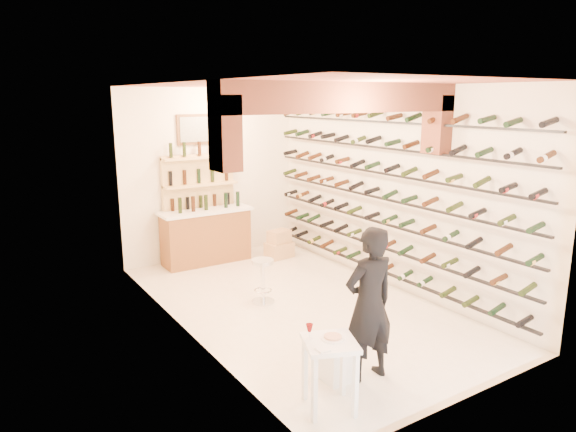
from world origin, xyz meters
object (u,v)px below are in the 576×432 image
object	(u,v)px
back_counter	(206,235)
wine_rack	(380,193)
white_stool	(338,358)
crate_lower	(279,250)
tasting_table	(330,353)
chrome_barstool	(263,278)
person	(369,304)

from	to	relation	value
back_counter	wine_rack	bearing A→B (deg)	-55.34
wine_rack	white_stool	size ratio (longest dim) A/B	12.11
crate_lower	back_counter	bearing A→B (deg)	159.67
back_counter	tasting_table	world-z (taller)	back_counter
white_stool	chrome_barstool	distance (m)	2.36
back_counter	tasting_table	xyz separation A→B (m)	(-0.93, -5.01, 0.06)
white_stool	person	distance (m)	0.70
person	chrome_barstool	xyz separation A→B (m)	(0.12, 2.49, -0.47)
tasting_table	crate_lower	bearing A→B (deg)	85.58
wine_rack	tasting_table	world-z (taller)	wine_rack
white_stool	person	xyz separation A→B (m)	(0.28, -0.17, 0.62)
person	wine_rack	bearing A→B (deg)	-132.06
wine_rack	white_stool	distance (m)	3.31
wine_rack	person	size ratio (longest dim) A/B	3.32
tasting_table	chrome_barstool	world-z (taller)	tasting_table
back_counter	chrome_barstool	xyz separation A→B (m)	(-0.10, -2.28, -0.14)
back_counter	person	xyz separation A→B (m)	(-0.22, -4.77, 0.33)
wine_rack	white_stool	bearing A→B (deg)	-140.05
tasting_table	crate_lower	size ratio (longest dim) A/B	1.76
wine_rack	crate_lower	distance (m)	2.63
back_counter	tasting_table	bearing A→B (deg)	-100.55
wine_rack	tasting_table	bearing A→B (deg)	-139.44
chrome_barstool	crate_lower	bearing A→B (deg)	52.07
wine_rack	chrome_barstool	bearing A→B (deg)	169.24
wine_rack	tasting_table	size ratio (longest dim) A/B	6.49
wine_rack	back_counter	size ratio (longest dim) A/B	3.35
back_counter	chrome_barstool	bearing A→B (deg)	-92.61
back_counter	white_stool	distance (m)	4.64
person	crate_lower	xyz separation A→B (m)	(1.52, 4.29, -0.71)
white_stool	person	world-z (taller)	person
tasting_table	person	bearing A→B (deg)	40.82
tasting_table	chrome_barstool	bearing A→B (deg)	94.90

